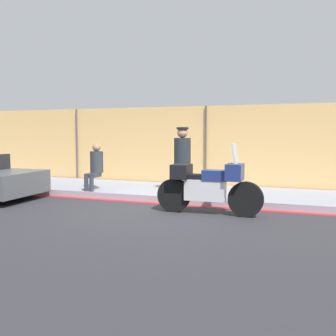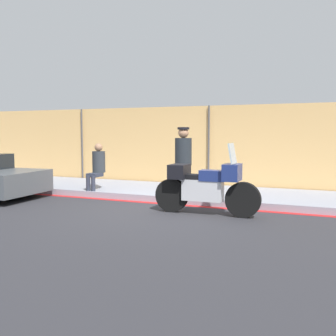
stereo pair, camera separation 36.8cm
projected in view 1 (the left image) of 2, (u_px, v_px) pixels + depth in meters
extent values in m
plane|color=#2D2D33|center=(164.00, 211.00, 8.52)|extent=(120.00, 120.00, 0.00)
cube|color=#8E93A3|center=(193.00, 193.00, 10.56)|extent=(33.20, 2.56, 0.16)
cube|color=red|center=(176.00, 205.00, 9.29)|extent=(33.20, 0.18, 0.01)
cube|color=#E5B26B|center=(207.00, 148.00, 11.73)|extent=(31.54, 0.08, 2.49)
cylinder|color=#4C4C51|center=(77.00, 146.00, 13.20)|extent=(0.05, 0.05, 2.49)
cylinder|color=#4C4C51|center=(206.00, 148.00, 11.64)|extent=(0.05, 0.05, 2.49)
cylinder|color=black|center=(246.00, 199.00, 7.91)|extent=(0.72, 0.15, 0.72)
cylinder|color=black|center=(174.00, 195.00, 8.43)|extent=(0.72, 0.15, 0.72)
cube|color=silver|center=(205.00, 190.00, 8.18)|extent=(0.85, 0.29, 0.45)
cube|color=navy|center=(215.00, 175.00, 8.08)|extent=(0.52, 0.31, 0.22)
cube|color=black|center=(201.00, 177.00, 8.19)|extent=(0.60, 0.29, 0.10)
cube|color=navy|center=(235.00, 172.00, 7.94)|extent=(0.32, 0.48, 0.34)
cube|color=silver|center=(235.00, 153.00, 7.91)|extent=(0.11, 0.42, 0.42)
cube|color=black|center=(181.00, 171.00, 8.33)|extent=(0.36, 0.51, 0.30)
cylinder|color=#1E2328|center=(182.00, 179.00, 10.19)|extent=(0.35, 0.35, 0.70)
cylinder|color=#1E2328|center=(182.00, 152.00, 10.13)|extent=(0.43, 0.43, 0.70)
sphere|color=#A37556|center=(182.00, 133.00, 10.08)|extent=(0.27, 0.27, 0.27)
cylinder|color=black|center=(182.00, 128.00, 10.07)|extent=(0.31, 0.31, 0.06)
cylinder|color=#2D3342|center=(86.00, 184.00, 10.34)|extent=(0.11, 0.11, 0.41)
cylinder|color=#2D3342|center=(92.00, 184.00, 10.29)|extent=(0.11, 0.11, 0.41)
cube|color=#2D3342|center=(93.00, 175.00, 10.48)|extent=(0.30, 0.41, 0.10)
cylinder|color=#2D3338|center=(97.00, 162.00, 10.64)|extent=(0.35, 0.35, 0.58)
sphere|color=#A37556|center=(96.00, 147.00, 10.61)|extent=(0.22, 0.22, 0.22)
cylinder|color=black|center=(24.00, 185.00, 10.62)|extent=(0.61, 0.25, 0.60)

